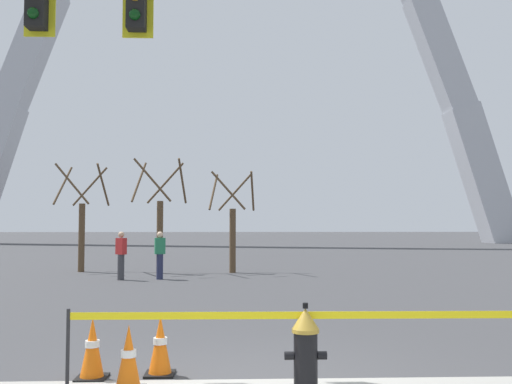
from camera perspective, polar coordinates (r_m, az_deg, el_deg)
fire_hydrant at (r=6.42m, az=5.00°, el=-15.67°), size 0.46×0.48×0.99m
caution_tape_barrier at (r=6.42m, az=6.27°, el=-14.03°), size 5.48×0.12×0.93m
traffic_cone_by_hydrant at (r=7.31m, az=-16.14°, el=-14.89°), size 0.36×0.36×0.73m
traffic_cone_mid_sidewalk at (r=6.70m, az=-12.71°, el=-16.02°), size 0.36×0.36×0.73m
traffic_cone_curb_edge at (r=7.30m, az=-9.61°, el=-14.98°), size 0.36×0.36×0.73m
monument_arch at (r=56.76m, az=-1.80°, el=15.95°), size 53.83×2.88×46.72m
tree_far_left at (r=22.95m, az=-17.13°, el=-3.10°), size 1.91×1.92×4.14m
tree_left_mid at (r=21.58m, az=-9.65°, el=-3.06°), size 1.96×1.97×4.25m
tree_center_left at (r=21.55m, az=-2.38°, el=-3.63°), size 1.76×1.77×3.80m
pedestrian_walking_left at (r=19.28m, az=-9.65°, el=-6.24°), size 0.38×0.28×1.59m
pedestrian_standing_center at (r=19.30m, az=-13.42°, el=-6.19°), size 0.39×0.37×1.59m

